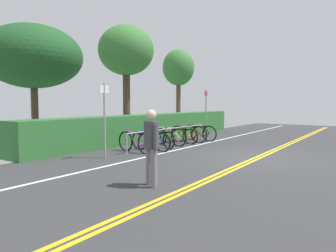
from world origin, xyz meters
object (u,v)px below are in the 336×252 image
(bicycle_5, at_px, (189,134))
(sign_post_far, at_px, (206,109))
(tree_mid, at_px, (126,52))
(bicycle_6, at_px, (200,133))
(bicycle_0, at_px, (135,142))
(bike_rack, at_px, (170,132))
(sign_post_near, at_px, (104,114))
(bicycle_4, at_px, (179,136))
(tree_near_left, at_px, (33,57))
(tree_far_right, at_px, (178,69))
(bicycle_2, at_px, (161,139))
(pedestrian, at_px, (151,143))
(bicycle_1, at_px, (151,141))
(bicycle_3, at_px, (169,137))

(bicycle_5, relative_size, sign_post_far, 0.72)
(tree_mid, bearing_deg, bicycle_6, -60.14)
(bicycle_6, height_order, tree_mid, tree_mid)
(bicycle_0, bearing_deg, bike_rack, -1.35)
(sign_post_far, bearing_deg, tree_mid, 139.77)
(bicycle_6, distance_m, sign_post_near, 5.99)
(bicycle_4, distance_m, tree_near_left, 6.54)
(bicycle_0, bearing_deg, tree_mid, 46.40)
(tree_far_right, bearing_deg, bicycle_5, -142.83)
(tree_far_right, bearing_deg, sign_post_near, -160.57)
(tree_near_left, bearing_deg, bicycle_2, -46.29)
(bicycle_6, relative_size, pedestrian, 1.10)
(bike_rack, xyz_separation_m, tree_mid, (0.51, 2.89, 3.65))
(sign_post_near, height_order, tree_near_left, tree_near_left)
(tree_far_right, bearing_deg, bicycle_6, -136.39)
(sign_post_far, relative_size, tree_far_right, 0.47)
(bicycle_2, bearing_deg, bicycle_0, 179.08)
(pedestrian, height_order, sign_post_far, sign_post_far)
(bicycle_2, distance_m, pedestrian, 5.81)
(tree_near_left, xyz_separation_m, tree_far_right, (10.05, 0.09, 0.49))
(bicycle_1, bearing_deg, bicycle_6, -0.18)
(bike_rack, height_order, bicycle_3, bicycle_3)
(sign_post_near, bearing_deg, tree_far_right, 19.43)
(tree_far_right, bearing_deg, tree_mid, -173.51)
(sign_post_far, relative_size, tree_mid, 0.45)
(pedestrian, xyz_separation_m, tree_mid, (5.98, 6.10, 3.26))
(bicycle_1, relative_size, tree_mid, 0.33)
(bicycle_3, bearing_deg, pedestrian, -149.02)
(bicycle_3, bearing_deg, tree_near_left, 139.94)
(bicycle_4, height_order, tree_near_left, tree_near_left)
(sign_post_near, bearing_deg, pedestrian, -119.05)
(bicycle_2, height_order, tree_mid, tree_mid)
(bicycle_0, bearing_deg, bicycle_3, 1.23)
(bicycle_5, distance_m, sign_post_far, 2.50)
(bicycle_1, xyz_separation_m, tree_far_right, (7.64, 3.66, 3.60))
(sign_post_near, relative_size, sign_post_far, 0.98)
(bicycle_1, height_order, sign_post_near, sign_post_near)
(bicycle_2, height_order, bicycle_4, bicycle_4)
(bicycle_1, bearing_deg, bicycle_0, 164.51)
(bicycle_0, height_order, tree_mid, tree_mid)
(bicycle_0, distance_m, bicycle_4, 2.89)
(bicycle_0, xyz_separation_m, sign_post_far, (5.83, 0.20, 1.08))
(bicycle_0, height_order, tree_near_left, tree_near_left)
(bicycle_6, height_order, pedestrian, pedestrian)
(bike_rack, bearing_deg, bicycle_2, 177.67)
(bicycle_6, bearing_deg, tree_mid, 119.86)
(bicycle_6, bearing_deg, bicycle_0, 177.46)
(bicycle_1, xyz_separation_m, sign_post_near, (-2.11, 0.23, 1.08))
(tree_near_left, xyz_separation_m, tree_mid, (4.45, -0.55, 0.74))
(sign_post_far, height_order, tree_far_right, tree_far_right)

